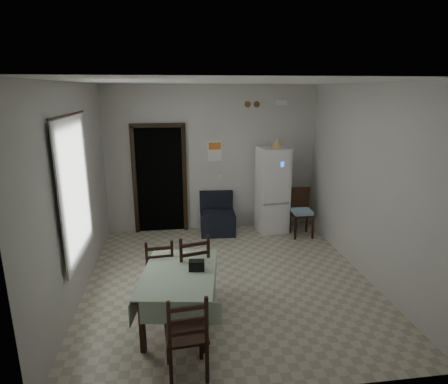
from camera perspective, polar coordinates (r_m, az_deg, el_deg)
name	(u,v)px	position (r m, az deg, el deg)	size (l,w,h in m)	color
ground	(228,279)	(5.86, 0.67, -13.18)	(4.50, 4.50, 0.00)	#B4AC93
ceiling	(229,82)	(5.15, 0.78, 16.47)	(4.20, 4.50, 0.02)	white
wall_back	(212,159)	(7.50, -1.80, 4.99)	(4.20, 0.02, 2.90)	beige
wall_front	(267,254)	(3.24, 6.64, -9.42)	(4.20, 0.02, 2.90)	beige
wall_left	(75,193)	(5.44, -21.74, -0.14)	(0.02, 4.50, 2.90)	beige
wall_right	(367,183)	(5.99, 21.01, 1.30)	(0.02, 4.50, 2.90)	beige
doorway	(160,178)	(7.75, -9.69, 2.16)	(1.06, 0.52, 2.22)	black
window_recess	(66,190)	(5.24, -22.88, 0.32)	(0.10, 1.20, 1.60)	silver
curtain	(75,189)	(5.21, -21.72, 0.36)	(0.02, 1.45, 1.85)	silver
curtain_rod	(68,115)	(5.06, -22.68, 10.81)	(0.02, 0.02, 1.60)	black
calendar	(215,151)	(7.47, -1.42, 6.27)	(0.28, 0.02, 0.40)	white
calendar_image	(215,146)	(7.45, -1.42, 7.02)	(0.24, 0.01, 0.14)	orange
light_switch	(220,176)	(7.58, -0.64, 2.40)	(0.08, 0.02, 0.12)	beige
vent_left	(248,104)	(7.48, 3.63, 13.19)	(0.12, 0.12, 0.03)	brown
vent_right	(257,104)	(7.51, 5.01, 13.17)	(0.12, 0.12, 0.03)	brown
emergency_light	(281,103)	(7.60, 8.61, 13.31)	(0.25, 0.07, 0.09)	white
fridge	(272,190)	(7.54, 7.40, 0.31)	(0.56, 0.56, 1.72)	white
tan_cone	(277,143)	(7.28, 8.08, 7.45)	(0.24, 0.24, 0.20)	tan
navy_seat	(218,214)	(7.46, -0.98, -3.35)	(0.67, 0.65, 0.81)	black
corner_chair	(302,213)	(7.46, 11.79, -3.15)	(0.41, 0.41, 0.94)	black
dining_table	(180,297)	(4.80, -6.75, -15.62)	(0.86, 1.31, 0.68)	#A8BFA3
black_bag	(197,265)	(4.63, -4.19, -11.09)	(0.19, 0.11, 0.12)	black
dining_chair_far_left	(160,268)	(5.28, -9.75, -11.32)	(0.38, 0.38, 0.90)	black
dining_chair_far_right	(191,267)	(5.16, -5.00, -11.24)	(0.42, 0.42, 0.99)	black
dining_chair_near_head	(186,333)	(3.97, -5.78, -20.54)	(0.41, 0.41, 0.95)	black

